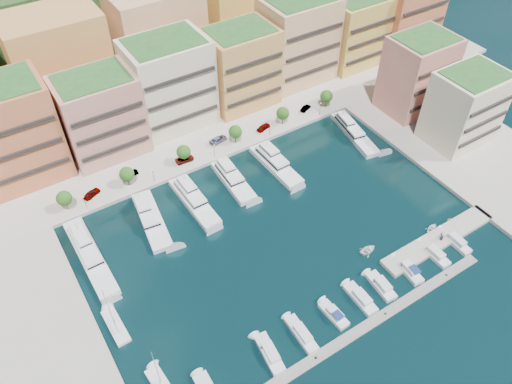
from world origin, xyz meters
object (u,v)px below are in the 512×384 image
cruiser_4 (334,315)px  car_3 (218,139)px  car_1 (130,173)px  tender_2 (432,228)px  tree_5 (326,96)px  lamppost_0 (84,200)px  lamppost_4 (320,107)px  person_0 (442,238)px  cruiser_5 (361,299)px  lamppost_3 (270,127)px  tree_2 (183,152)px  lamppost_1 (153,173)px  cruiser_9 (455,241)px  cruiser_8 (434,254)px  yacht_1 (150,218)px  car_4 (263,127)px  cruiser_7 (408,270)px  tree_3 (235,132)px  yacht_3 (232,178)px  tender_3 (449,219)px  cruiser_2 (270,354)px  cruiser_6 (381,286)px  yacht_0 (88,253)px  yacht_4 (274,163)px  lamppost_2 (214,149)px  person_1 (441,236)px  tree_1 (127,174)px  yacht_2 (193,199)px  cruiser_3 (302,334)px  sailboat_1 (116,327)px  car_5 (306,108)px  yacht_6 (353,131)px  tree_4 (283,113)px  tender_0 (368,250)px  car_2 (185,159)px

cruiser_4 → car_3: size_ratio=1.32×
car_1 → tender_2: bearing=-131.7°
tree_5 → lamppost_0: 76.04m
lamppost_4 → person_0: 54.43m
cruiser_5 → lamppost_3: bearing=75.9°
tree_2 → lamppost_1: (-10.00, -2.30, -0.92)m
cruiser_9 → cruiser_8: bearing=180.0°
yacht_1 → car_4: 44.42m
tree_2 → car_1: size_ratio=1.27×
cruiser_7 → car_4: bearing=89.9°
tree_3 → lamppost_3: bearing=-13.0°
yacht_1 → car_1: bearing=84.3°
car_1 → car_3: (26.47, -0.32, 0.07)m
tree_5 → yacht_3: size_ratio=0.33×
tender_3 → car_3: size_ratio=0.24×
cruiser_2 → person_0: (48.84, 1.76, 1.36)m
cruiser_6 → cruiser_8: size_ratio=0.99×
yacht_0 → yacht_4: same height
lamppost_2 → tender_3: (37.14, -50.20, -3.47)m
cruiser_5 → car_4: bearing=76.7°
yacht_1 → person_1: 68.67m
lamppost_1 → tree_1: bearing=159.0°
lamppost_3 → yacht_0: size_ratio=0.17×
cruiser_5 → cruiser_8: size_ratio=1.05×
lamppost_4 → tree_1: bearing=177.8°
yacht_3 → yacht_2: bearing=-174.7°
yacht_0 → cruiser_7: 71.82m
cruiser_9 → car_3: size_ratio=1.54×
cruiser_5 → cruiser_8: 21.90m
car_4 → yacht_3: bearing=108.8°
yacht_2 → cruiser_2: yacht_2 is taller
cruiser_8 → person_0: size_ratio=4.49×
tree_5 → car_3: size_ratio=1.03×
cruiser_3 → cruiser_9: bearing=0.0°
lamppost_0 → tree_3: bearing=3.0°
tree_2 → tender_3: bearing=-49.3°
sailboat_1 → car_5: size_ratio=3.24×
tree_5 → lamppost_4: size_ratio=1.35×
sailboat_1 → yacht_6: bearing=15.5°
cruiser_3 → car_3: bearing=75.8°
lamppost_2 → yacht_4: (12.27, -10.93, -2.73)m
tree_2 → lamppost_0: (-28.00, -2.30, -0.92)m
cruiser_9 → cruiser_5: bearing=-180.0°
tree_5 → cruiser_5: size_ratio=0.66×
tree_4 → sailboat_1: sailboat_1 is taller
yacht_2 → tender_0: (26.70, -35.57, -0.77)m
sailboat_1 → tender_2: bearing=-12.1°
car_5 → person_0: size_ratio=2.25×
yacht_0 → cruiser_6: bearing=-40.0°
tree_1 → car_2: (16.26, 0.51, -3.03)m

